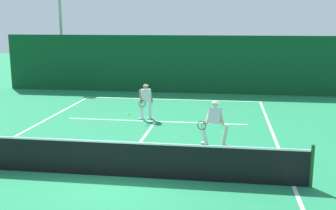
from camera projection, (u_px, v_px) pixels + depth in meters
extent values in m
plane|color=#207D4D|center=(115.00, 176.00, 10.96)|extent=(80.00, 80.00, 0.00)
cube|color=white|center=(172.00, 99.00, 21.80)|extent=(9.33, 0.10, 0.01)
cube|color=white|center=(294.00, 186.00, 10.30)|extent=(0.10, 22.37, 0.01)
cube|color=white|center=(156.00, 121.00, 17.01)|extent=(7.61, 0.10, 0.01)
cube|color=white|center=(140.00, 142.00, 14.06)|extent=(0.10, 6.40, 0.01)
cylinder|color=#1E4723|center=(312.00, 166.00, 10.13)|extent=(0.09, 0.09, 1.11)
cube|color=black|center=(115.00, 160.00, 10.86)|extent=(10.06, 0.02, 0.93)
cube|color=white|center=(114.00, 142.00, 10.77)|extent=(10.06, 0.03, 0.05)
cylinder|color=silver|center=(225.00, 136.00, 13.49)|extent=(0.29, 0.19, 0.78)
cylinder|color=silver|center=(204.00, 133.00, 13.75)|extent=(0.34, 0.21, 0.78)
ellipsoid|color=white|center=(225.00, 145.00, 13.55)|extent=(0.28, 0.17, 0.09)
ellipsoid|color=white|center=(204.00, 143.00, 13.81)|extent=(0.28, 0.17, 0.09)
cube|color=silver|center=(215.00, 115.00, 13.48)|extent=(0.46, 0.40, 0.57)
cylinder|color=beige|center=(221.00, 117.00, 13.41)|extent=(0.24, 0.14, 0.59)
cylinder|color=beige|center=(208.00, 116.00, 13.57)|extent=(0.19, 0.45, 0.52)
sphere|color=beige|center=(215.00, 104.00, 13.41)|extent=(0.21, 0.21, 0.21)
cylinder|color=white|center=(215.00, 103.00, 13.40)|extent=(0.27, 0.27, 0.04)
cylinder|color=black|center=(205.00, 123.00, 13.40)|extent=(0.09, 0.26, 0.03)
torus|color=black|center=(202.00, 126.00, 13.09)|extent=(0.29, 0.09, 0.29)
cylinder|color=silver|center=(150.00, 110.00, 17.32)|extent=(0.19, 0.19, 0.77)
cylinder|color=silver|center=(142.00, 111.00, 17.24)|extent=(0.20, 0.19, 0.77)
ellipsoid|color=white|center=(150.00, 118.00, 17.39)|extent=(0.28, 0.20, 0.09)
ellipsoid|color=white|center=(142.00, 119.00, 17.30)|extent=(0.28, 0.20, 0.09)
cube|color=silver|center=(146.00, 95.00, 17.15)|extent=(0.45, 0.36, 0.54)
cylinder|color=#9E704C|center=(151.00, 96.00, 17.21)|extent=(0.21, 0.16, 0.60)
cylinder|color=#9E704C|center=(141.00, 96.00, 17.10)|extent=(0.24, 0.42, 0.53)
sphere|color=#9E704C|center=(146.00, 86.00, 17.07)|extent=(0.21, 0.21, 0.21)
cylinder|color=white|center=(146.00, 86.00, 17.06)|extent=(0.29, 0.29, 0.04)
cylinder|color=black|center=(141.00, 102.00, 16.89)|extent=(0.13, 0.25, 0.03)
torus|color=black|center=(142.00, 104.00, 16.57)|extent=(0.28, 0.13, 0.29)
sphere|color=#D1E033|center=(129.00, 114.00, 18.22)|extent=(0.07, 0.07, 0.07)
cube|color=#0D4221|center=(177.00, 64.00, 23.59)|extent=(20.69, 0.12, 3.34)
cylinder|color=#9EA39E|center=(61.00, 35.00, 26.09)|extent=(0.18, 0.18, 6.56)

